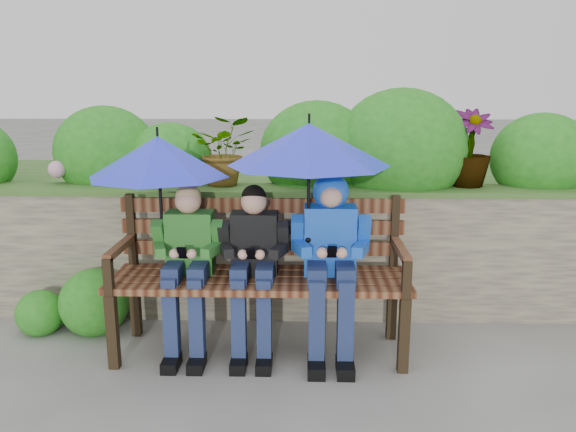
{
  "coord_description": "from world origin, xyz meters",
  "views": [
    {
      "loc": [
        0.1,
        -3.56,
        1.79
      ],
      "look_at": [
        0.0,
        0.1,
        0.95
      ],
      "focal_mm": 35.0,
      "sensor_mm": 36.0,
      "label": 1
    }
  ],
  "objects_px": {
    "boy_middle": "(253,259)",
    "boy_right": "(330,249)",
    "umbrella_left": "(158,157)",
    "umbrella_right": "(309,145)",
    "boy_left": "(188,258)",
    "park_bench": "(261,265)"
  },
  "relations": [
    {
      "from": "boy_middle",
      "to": "boy_right",
      "type": "xyz_separation_m",
      "value": [
        0.51,
        0.01,
        0.08
      ]
    },
    {
      "from": "umbrella_left",
      "to": "umbrella_right",
      "type": "distance_m",
      "value": 0.99
    },
    {
      "from": "boy_left",
      "to": "umbrella_left",
      "type": "relative_size",
      "value": 1.25
    },
    {
      "from": "park_bench",
      "to": "boy_left",
      "type": "relative_size",
      "value": 1.72
    },
    {
      "from": "boy_right",
      "to": "umbrella_right",
      "type": "xyz_separation_m",
      "value": [
        -0.15,
        0.0,
        0.69
      ]
    },
    {
      "from": "boy_left",
      "to": "umbrella_right",
      "type": "distance_m",
      "value": 1.11
    },
    {
      "from": "park_bench",
      "to": "umbrella_right",
      "type": "relative_size",
      "value": 1.9
    },
    {
      "from": "boy_middle",
      "to": "umbrella_left",
      "type": "height_order",
      "value": "umbrella_left"
    },
    {
      "from": "park_bench",
      "to": "umbrella_left",
      "type": "distance_m",
      "value": 1.0
    },
    {
      "from": "park_bench",
      "to": "boy_middle",
      "type": "xyz_separation_m",
      "value": [
        -0.04,
        -0.09,
        0.07
      ]
    },
    {
      "from": "boy_middle",
      "to": "umbrella_left",
      "type": "relative_size",
      "value": 1.24
    },
    {
      "from": "park_bench",
      "to": "boy_left",
      "type": "xyz_separation_m",
      "value": [
        -0.48,
        -0.09,
        0.07
      ]
    },
    {
      "from": "park_bench",
      "to": "boy_right",
      "type": "distance_m",
      "value": 0.5
    },
    {
      "from": "boy_right",
      "to": "umbrella_right",
      "type": "bearing_deg",
      "value": 178.47
    },
    {
      "from": "boy_left",
      "to": "boy_right",
      "type": "relative_size",
      "value": 0.94
    },
    {
      "from": "boy_middle",
      "to": "umbrella_right",
      "type": "height_order",
      "value": "umbrella_right"
    },
    {
      "from": "park_bench",
      "to": "umbrella_right",
      "type": "bearing_deg",
      "value": -14.62
    },
    {
      "from": "park_bench",
      "to": "umbrella_left",
      "type": "bearing_deg",
      "value": -176.42
    },
    {
      "from": "boy_middle",
      "to": "umbrella_left",
      "type": "xyz_separation_m",
      "value": [
        -0.62,
        0.05,
        0.68
      ]
    },
    {
      "from": "umbrella_right",
      "to": "boy_middle",
      "type": "bearing_deg",
      "value": -178.51
    },
    {
      "from": "park_bench",
      "to": "umbrella_left",
      "type": "height_order",
      "value": "umbrella_left"
    },
    {
      "from": "boy_left",
      "to": "umbrella_right",
      "type": "height_order",
      "value": "umbrella_right"
    }
  ]
}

